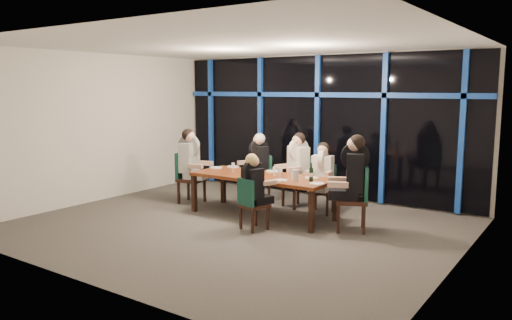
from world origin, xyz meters
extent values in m
plane|color=#514C47|center=(0.00, 0.00, 0.00)|extent=(7.00, 7.00, 0.00)
cube|color=white|center=(0.00, 3.00, 1.50)|extent=(7.00, 0.04, 3.00)
cube|color=white|center=(0.00, -3.00, 1.50)|extent=(7.00, 0.04, 3.00)
cube|color=white|center=(-3.50, 0.00, 1.50)|extent=(0.04, 6.00, 3.00)
cube|color=white|center=(3.50, 0.00, 1.50)|extent=(0.04, 6.00, 3.00)
cube|color=white|center=(0.00, 0.00, 3.00)|extent=(7.00, 6.00, 0.04)
cube|color=black|center=(0.00, 2.94, 1.50)|extent=(6.86, 0.04, 2.94)
cube|color=#143D9D|center=(-2.90, 2.89, 1.50)|extent=(0.10, 0.10, 2.94)
cube|color=#143D9D|center=(-1.45, 2.89, 1.50)|extent=(0.10, 0.10, 2.94)
cube|color=#143D9D|center=(0.00, 2.89, 1.50)|extent=(0.10, 0.10, 2.94)
cube|color=#143D9D|center=(1.45, 2.89, 1.50)|extent=(0.10, 0.10, 2.94)
cube|color=#143D9D|center=(2.90, 2.89, 1.50)|extent=(0.10, 0.10, 2.94)
cube|color=#143D9D|center=(0.00, 2.89, 2.16)|extent=(6.86, 0.10, 0.10)
cube|color=#FF2D14|center=(1.10, 3.25, 2.15)|extent=(0.60, 0.05, 0.35)
cube|color=brown|center=(0.00, 0.80, 0.72)|extent=(2.60, 1.00, 0.06)
cube|color=black|center=(-1.24, 0.36, 0.34)|extent=(0.08, 0.08, 0.69)
cube|color=black|center=(1.24, 0.36, 0.34)|extent=(0.08, 0.08, 0.69)
cube|color=black|center=(-1.24, 1.24, 0.34)|extent=(0.08, 0.08, 0.69)
cube|color=black|center=(1.24, 1.24, 0.34)|extent=(0.08, 0.08, 0.69)
cube|color=black|center=(-0.77, 1.77, 0.44)|extent=(0.58, 0.58, 0.06)
cube|color=#174C3C|center=(-0.69, 1.94, 0.70)|extent=(0.42, 0.23, 0.49)
cube|color=black|center=(-1.00, 1.68, 0.21)|extent=(0.05, 0.05, 0.41)
cube|color=black|center=(-0.68, 1.53, 0.21)|extent=(0.05, 0.05, 0.41)
cube|color=black|center=(-0.86, 2.00, 0.21)|extent=(0.05, 0.05, 0.41)
cube|color=black|center=(-0.54, 1.85, 0.21)|extent=(0.05, 0.05, 0.41)
cube|color=black|center=(0.16, 1.76, 0.46)|extent=(0.60, 0.60, 0.06)
cube|color=#174C3C|center=(0.24, 1.95, 0.74)|extent=(0.44, 0.23, 0.51)
cube|color=black|center=(-0.09, 1.66, 0.21)|extent=(0.05, 0.05, 0.43)
cube|color=black|center=(0.25, 1.52, 0.21)|extent=(0.05, 0.05, 0.43)
cube|color=black|center=(0.06, 2.00, 0.21)|extent=(0.05, 0.05, 0.43)
cube|color=black|center=(0.40, 1.85, 0.21)|extent=(0.05, 0.05, 0.43)
cube|color=black|center=(0.79, 1.59, 0.42)|extent=(0.47, 0.47, 0.06)
cube|color=#174C3C|center=(0.76, 1.77, 0.67)|extent=(0.42, 0.11, 0.46)
cube|color=black|center=(0.65, 1.40, 0.19)|extent=(0.04, 0.04, 0.39)
cube|color=black|center=(0.98, 1.45, 0.19)|extent=(0.04, 0.04, 0.39)
cube|color=black|center=(0.60, 1.73, 0.19)|extent=(0.04, 0.04, 0.39)
cube|color=black|center=(0.93, 1.78, 0.19)|extent=(0.04, 0.04, 0.39)
cube|color=black|center=(-1.76, 0.87, 0.47)|extent=(0.56, 0.56, 0.06)
cube|color=#174C3C|center=(-1.97, 0.83, 0.76)|extent=(0.15, 0.48, 0.53)
cube|color=black|center=(-1.54, 0.72, 0.22)|extent=(0.05, 0.05, 0.44)
cube|color=black|center=(-1.61, 1.09, 0.22)|extent=(0.05, 0.05, 0.44)
cube|color=black|center=(-1.91, 0.65, 0.22)|extent=(0.05, 0.05, 0.44)
cube|color=black|center=(-1.98, 1.02, 0.22)|extent=(0.05, 0.05, 0.44)
cube|color=black|center=(1.70, 0.85, 0.50)|extent=(0.66, 0.66, 0.07)
cube|color=#174C3C|center=(1.90, 0.94, 0.79)|extent=(0.26, 0.47, 0.55)
cube|color=black|center=(1.44, 0.94, 0.23)|extent=(0.06, 0.06, 0.46)
cube|color=black|center=(1.60, 0.58, 0.23)|extent=(0.06, 0.06, 0.46)
cube|color=black|center=(1.80, 1.11, 0.23)|extent=(0.06, 0.06, 0.46)
cube|color=black|center=(1.96, 0.75, 0.23)|extent=(0.06, 0.06, 0.46)
cube|color=black|center=(0.38, 0.01, 0.40)|extent=(0.50, 0.50, 0.05)
cube|color=#174C3C|center=(0.32, -0.16, 0.64)|extent=(0.39, 0.16, 0.44)
cube|color=black|center=(0.57, 0.11, 0.19)|extent=(0.04, 0.04, 0.37)
cube|color=black|center=(0.27, 0.20, 0.19)|extent=(0.04, 0.04, 0.37)
cube|color=black|center=(0.48, -0.19, 0.19)|extent=(0.04, 0.04, 0.37)
cube|color=black|center=(0.18, -0.10, 0.19)|extent=(0.04, 0.04, 0.37)
cube|color=black|center=(-0.82, 1.66, 0.54)|extent=(0.49, 0.52, 0.14)
cube|color=black|center=(-0.76, 1.80, 0.86)|extent=(0.45, 0.38, 0.55)
cylinder|color=black|center=(-0.76, 1.80, 1.07)|extent=(0.26, 0.41, 0.41)
sphere|color=tan|center=(-0.76, 1.78, 1.25)|extent=(0.21, 0.21, 0.21)
sphere|color=silver|center=(-0.75, 1.82, 1.28)|extent=(0.22, 0.22, 0.22)
cube|color=tan|center=(-1.03, 1.67, 0.79)|extent=(0.19, 0.30, 0.08)
cube|color=tan|center=(-0.68, 1.51, 0.79)|extent=(0.19, 0.30, 0.08)
cube|color=silver|center=(0.11, 1.64, 0.56)|extent=(0.51, 0.54, 0.14)
cube|color=silver|center=(0.17, 1.79, 0.90)|extent=(0.47, 0.39, 0.57)
cylinder|color=silver|center=(0.17, 1.79, 1.12)|extent=(0.26, 0.43, 0.43)
sphere|color=tan|center=(0.16, 1.78, 1.31)|extent=(0.21, 0.21, 0.21)
sphere|color=black|center=(0.18, 1.81, 1.34)|extent=(0.23, 0.23, 0.23)
cube|color=tan|center=(-0.11, 1.65, 0.79)|extent=(0.20, 0.31, 0.08)
cube|color=tan|center=(0.26, 1.49, 0.79)|extent=(0.20, 0.31, 0.08)
cube|color=silver|center=(0.81, 1.48, 0.51)|extent=(0.39, 0.43, 0.13)
cube|color=silver|center=(0.78, 1.62, 0.81)|extent=(0.40, 0.28, 0.52)
cylinder|color=silver|center=(0.78, 1.62, 1.02)|extent=(0.15, 0.40, 0.39)
sphere|color=tan|center=(0.79, 1.61, 1.19)|extent=(0.19, 0.19, 0.19)
sphere|color=black|center=(0.78, 1.64, 1.21)|extent=(0.21, 0.21, 0.21)
cube|color=tan|center=(0.63, 1.38, 0.79)|extent=(0.12, 0.29, 0.07)
cube|color=tan|center=(1.00, 1.43, 0.79)|extent=(0.12, 0.29, 0.07)
cube|color=black|center=(-1.64, 0.89, 0.58)|extent=(0.51, 0.46, 0.15)
cube|color=black|center=(-1.80, 0.86, 0.93)|extent=(0.33, 0.46, 0.59)
cylinder|color=black|center=(-1.80, 0.86, 1.16)|extent=(0.45, 0.19, 0.44)
sphere|color=tan|center=(-1.78, 0.86, 1.35)|extent=(0.22, 0.22, 0.22)
sphere|color=black|center=(-1.82, 0.86, 1.38)|extent=(0.24, 0.24, 0.24)
cube|color=tan|center=(-1.51, 0.70, 0.79)|extent=(0.33, 0.15, 0.08)
cube|color=tan|center=(-1.59, 1.12, 0.79)|extent=(0.33, 0.15, 0.08)
cube|color=black|center=(1.58, 0.79, 0.61)|extent=(0.59, 0.55, 0.15)
cube|color=black|center=(1.74, 0.86, 0.97)|extent=(0.43, 0.51, 0.62)
cylinder|color=black|center=(1.74, 0.86, 1.21)|extent=(0.47, 0.29, 0.46)
sphere|color=tan|center=(1.72, 0.86, 1.41)|extent=(0.23, 0.23, 0.23)
sphere|color=black|center=(1.76, 0.87, 1.44)|extent=(0.25, 0.25, 0.25)
cube|color=tan|center=(1.41, 0.95, 0.79)|extent=(0.34, 0.22, 0.09)
cube|color=tan|center=(1.59, 0.55, 0.79)|extent=(0.34, 0.22, 0.09)
cube|color=black|center=(0.41, 0.11, 0.49)|extent=(0.41, 0.45, 0.12)
cube|color=black|center=(0.37, -0.03, 0.78)|extent=(0.40, 0.31, 0.50)
cylinder|color=black|center=(0.37, -0.03, 0.97)|extent=(0.19, 0.38, 0.37)
sphere|color=tan|center=(0.37, -0.01, 1.13)|extent=(0.19, 0.19, 0.19)
sphere|color=tan|center=(0.36, -0.05, 1.16)|extent=(0.20, 0.20, 0.20)
cube|color=tan|center=(0.60, 0.12, 0.79)|extent=(0.15, 0.27, 0.07)
cube|color=tan|center=(0.26, 0.23, 0.79)|extent=(0.15, 0.27, 0.07)
cylinder|color=white|center=(-1.00, 1.26, 0.76)|extent=(0.24, 0.24, 0.01)
cylinder|color=white|center=(-0.06, 1.24, 0.76)|extent=(0.24, 0.24, 0.01)
cylinder|color=white|center=(0.87, 1.03, 0.76)|extent=(0.24, 0.24, 0.01)
cylinder|color=white|center=(-1.21, 0.98, 0.76)|extent=(0.24, 0.24, 0.01)
cylinder|color=white|center=(1.19, 0.61, 0.76)|extent=(0.24, 0.24, 0.01)
cylinder|color=white|center=(0.54, 0.54, 0.76)|extent=(0.24, 0.24, 0.01)
cylinder|color=black|center=(1.00, 0.78, 0.86)|extent=(0.07, 0.07, 0.23)
cylinder|color=black|center=(1.00, 0.78, 1.02)|extent=(0.03, 0.03, 0.09)
cylinder|color=silver|center=(1.00, 0.78, 0.86)|extent=(0.07, 0.07, 0.06)
cylinder|color=silver|center=(0.75, 0.67, 0.85)|extent=(0.10, 0.10, 0.19)
cylinder|color=silver|center=(0.81, 0.67, 0.86)|extent=(0.02, 0.02, 0.13)
cylinder|color=#FFA24C|center=(-0.01, 0.61, 0.77)|extent=(0.05, 0.05, 0.03)
cylinder|color=silver|center=(-0.28, 0.74, 0.75)|extent=(0.06, 0.06, 0.01)
cylinder|color=silver|center=(-0.28, 0.74, 0.80)|extent=(0.01, 0.01, 0.10)
cylinder|color=silver|center=(-0.28, 0.74, 0.89)|extent=(0.07, 0.07, 0.07)
cylinder|color=white|center=(0.18, 0.92, 0.75)|extent=(0.06, 0.06, 0.01)
cylinder|color=white|center=(0.18, 0.92, 0.80)|extent=(0.01, 0.01, 0.09)
cylinder|color=white|center=(0.18, 0.92, 0.88)|extent=(0.06, 0.06, 0.06)
cylinder|color=silver|center=(0.45, 0.68, 0.75)|extent=(0.07, 0.07, 0.01)
cylinder|color=silver|center=(0.45, 0.68, 0.81)|extent=(0.01, 0.01, 0.11)
cylinder|color=silver|center=(0.45, 0.68, 0.91)|extent=(0.07, 0.07, 0.08)
cylinder|color=silver|center=(-0.69, 0.84, 0.75)|extent=(0.06, 0.06, 0.01)
cylinder|color=silver|center=(-0.69, 0.84, 0.80)|extent=(0.01, 0.01, 0.09)
cylinder|color=silver|center=(-0.69, 0.84, 0.88)|extent=(0.06, 0.06, 0.06)
cylinder|color=silver|center=(0.84, 1.04, 0.75)|extent=(0.06, 0.06, 0.01)
cylinder|color=silver|center=(0.84, 1.04, 0.80)|extent=(0.01, 0.01, 0.09)
cylinder|color=silver|center=(0.84, 1.04, 0.88)|extent=(0.06, 0.06, 0.06)
camera|label=1|loc=(4.89, -6.52, 2.30)|focal=35.00mm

